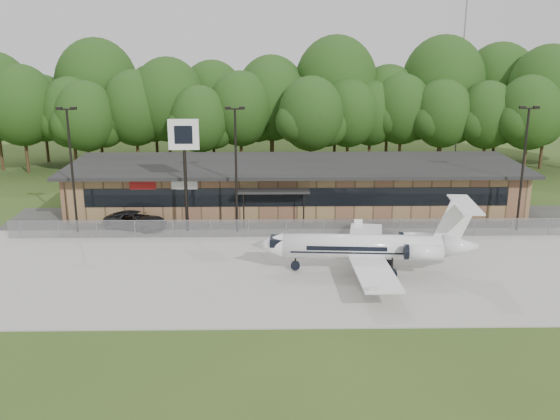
{
  "coord_description": "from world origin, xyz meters",
  "views": [
    {
      "loc": [
        -2.32,
        -32.14,
        15.67
      ],
      "look_at": [
        -1.57,
        12.0,
        3.15
      ],
      "focal_mm": 40.0,
      "sensor_mm": 36.0,
      "label": 1
    }
  ],
  "objects_px": {
    "suv": "(136,221)",
    "terminal": "(295,185)",
    "pole_sign": "(184,147)",
    "business_jet": "(370,248)"
  },
  "relations": [
    {
      "from": "suv",
      "to": "terminal",
      "type": "bearing_deg",
      "value": -45.42
    },
    {
      "from": "suv",
      "to": "pole_sign",
      "type": "height_order",
      "value": "pole_sign"
    },
    {
      "from": "terminal",
      "to": "suv",
      "type": "height_order",
      "value": "terminal"
    },
    {
      "from": "terminal",
      "to": "pole_sign",
      "type": "xyz_separation_m",
      "value": [
        -9.09,
        -7.15,
        4.88
      ]
    },
    {
      "from": "suv",
      "to": "pole_sign",
      "type": "xyz_separation_m",
      "value": [
        4.36,
        -0.76,
        6.33
      ]
    },
    {
      "from": "business_jet",
      "to": "suv",
      "type": "xyz_separation_m",
      "value": [
        -17.85,
        10.26,
        -1.1
      ]
    },
    {
      "from": "terminal",
      "to": "business_jet",
      "type": "relative_size",
      "value": 2.7
    },
    {
      "from": "suv",
      "to": "pole_sign",
      "type": "distance_m",
      "value": 7.72
    },
    {
      "from": "terminal",
      "to": "suv",
      "type": "relative_size",
      "value": 7.85
    },
    {
      "from": "business_jet",
      "to": "pole_sign",
      "type": "bearing_deg",
      "value": 148.83
    }
  ]
}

